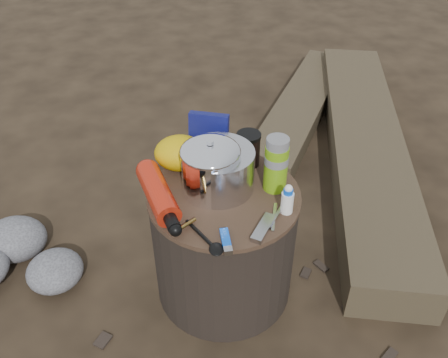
{
  "coord_description": "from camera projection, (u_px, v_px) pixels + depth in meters",
  "views": [
    {
      "loc": [
        -0.07,
        -1.11,
        1.35
      ],
      "look_at": [
        0.0,
        0.0,
        0.48
      ],
      "focal_mm": 38.75,
      "sensor_mm": 36.0,
      "label": 1
    }
  ],
  "objects": [
    {
      "name": "fuel_bottle",
      "position": [
        158.0,
        193.0,
        1.39
      ],
      "size": [
        0.16,
        0.31,
        0.07
      ],
      "primitive_type": null,
      "rotation": [
        0.0,
        0.0,
        0.32
      ],
      "color": "red",
      "rests_on": "stump"
    },
    {
      "name": "foil_windscreen",
      "position": [
        219.0,
        170.0,
        1.43
      ],
      "size": [
        0.21,
        0.21,
        0.13
      ],
      "primitive_type": "cylinder",
      "color": "silver",
      "rests_on": "stump"
    },
    {
      "name": "stump",
      "position": [
        224.0,
        244.0,
        1.58
      ],
      "size": [
        0.46,
        0.46,
        0.42
      ],
      "primitive_type": "cylinder",
      "color": "black",
      "rests_on": "ground"
    },
    {
      "name": "spork",
      "position": [
        201.0,
        234.0,
        1.31
      ],
      "size": [
        0.11,
        0.14,
        0.01
      ],
      "primitive_type": null,
      "rotation": [
        0.0,
        0.0,
        0.59
      ],
      "color": "black",
      "rests_on": "stump"
    },
    {
      "name": "pot_grabber",
      "position": [
        274.0,
        216.0,
        1.36
      ],
      "size": [
        0.07,
        0.12,
        0.01
      ],
      "primitive_type": null,
      "rotation": [
        0.0,
        0.0,
        -0.38
      ],
      "color": "#A6A6AC",
      "rests_on": "stump"
    },
    {
      "name": "travel_mug",
      "position": [
        248.0,
        149.0,
        1.53
      ],
      "size": [
        0.07,
        0.07,
        0.11
      ],
      "primitive_type": "cylinder",
      "color": "black",
      "rests_on": "stump"
    },
    {
      "name": "thermos",
      "position": [
        276.0,
        164.0,
        1.42
      ],
      "size": [
        0.07,
        0.07,
        0.18
      ],
      "primitive_type": "cylinder",
      "color": "#6DA611",
      "rests_on": "stump"
    },
    {
      "name": "log_main",
      "position": [
        365.0,
        145.0,
        2.26
      ],
      "size": [
        0.64,
        1.87,
        0.16
      ],
      "primitive_type": "cube",
      "rotation": [
        0.0,
        0.0,
        -0.18
      ],
      "color": "#413625",
      "rests_on": "ground"
    },
    {
      "name": "stuff_sack",
      "position": [
        180.0,
        153.0,
        1.52
      ],
      "size": [
        0.16,
        0.13,
        0.11
      ],
      "primitive_type": "ellipsoid",
      "color": "#DAAF07",
      "rests_on": "stump"
    },
    {
      "name": "lighter",
      "position": [
        225.0,
        239.0,
        1.29
      ],
      "size": [
        0.03,
        0.09,
        0.02
      ],
      "primitive_type": "cube",
      "rotation": [
        0.0,
        0.0,
        0.08
      ],
      "color": "blue",
      "rests_on": "stump"
    },
    {
      "name": "food_pouch",
      "position": [
        209.0,
        137.0,
        1.55
      ],
      "size": [
        0.13,
        0.06,
        0.16
      ],
      "primitive_type": "cube",
      "rotation": [
        0.0,
        0.0,
        -0.26
      ],
      "color": "#0E1259",
      "rests_on": "stump"
    },
    {
      "name": "squeeze_bottle",
      "position": [
        287.0,
        200.0,
        1.36
      ],
      "size": [
        0.04,
        0.04,
        0.08
      ],
      "primitive_type": "cylinder",
      "color": "white",
      "rests_on": "stump"
    },
    {
      "name": "camping_pot",
      "position": [
        211.0,
        168.0,
        1.41
      ],
      "size": [
        0.17,
        0.17,
        0.17
      ],
      "primitive_type": "cylinder",
      "color": "white",
      "rests_on": "stump"
    },
    {
      "name": "log_small",
      "position": [
        301.0,
        107.0,
        2.6
      ],
      "size": [
        0.76,
        1.24,
        0.11
      ],
      "primitive_type": "cube",
      "rotation": [
        0.0,
        0.0,
        -0.45
      ],
      "color": "#413625",
      "rests_on": "ground"
    },
    {
      "name": "multitool",
      "position": [
        263.0,
        228.0,
        1.32
      ],
      "size": [
        0.08,
        0.11,
        0.02
      ],
      "primitive_type": "cube",
      "rotation": [
        0.0,
        0.0,
        -0.51
      ],
      "color": "#A6A6AC",
      "rests_on": "stump"
    },
    {
      "name": "ground",
      "position": [
        224.0,
        285.0,
        1.71
      ],
      "size": [
        60.0,
        60.0,
        0.0
      ],
      "primitive_type": "plane",
      "color": "#2E2318",
      "rests_on": "ground"
    }
  ]
}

